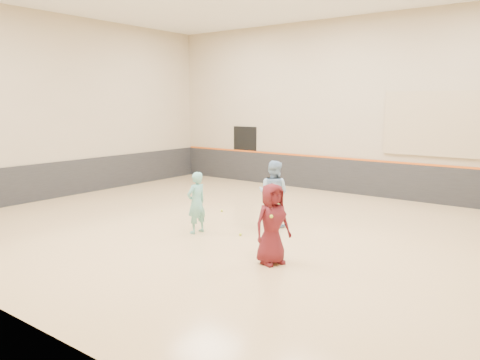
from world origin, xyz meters
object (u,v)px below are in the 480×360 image
Objects in this scene: instructor at (273,193)px; spare_racket at (278,213)px; young_man at (272,224)px; girl at (196,203)px.

spare_racket is at bearing -72.28° from instructor.
young_man is (1.56, -2.47, -0.04)m from instructor.
young_man is at bearing 114.32° from instructor.
instructor is at bearing 153.18° from girl.
young_man reaches higher than spare_racket.
young_man is at bearing 80.16° from girl.
instructor is (1.10, 1.71, 0.09)m from girl.
young_man is 2.21× the size of spare_racket.
instructor is 2.34× the size of spare_racket.
spare_racket is at bearing 52.42° from young_man.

